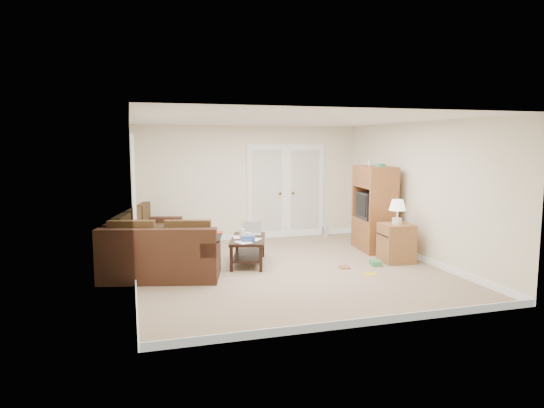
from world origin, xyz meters
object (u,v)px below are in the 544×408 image
object	(u,v)px
tv_armoire	(374,208)
side_cabinet	(396,240)
sectional_sofa	(153,249)
coffee_table	(248,249)

from	to	relation	value
tv_armoire	side_cabinet	distance (m)	1.11
sectional_sofa	tv_armoire	xyz separation A→B (m)	(4.29, 0.24, 0.51)
tv_armoire	side_cabinet	xyz separation A→B (m)	(-0.09, -1.02, -0.44)
coffee_table	sectional_sofa	bearing A→B (deg)	-168.81
sectional_sofa	coffee_table	bearing A→B (deg)	8.37
sectional_sofa	tv_armoire	bearing A→B (deg)	17.46
coffee_table	tv_armoire	size ratio (longest dim) A/B	0.70
coffee_table	side_cabinet	xyz separation A→B (m)	(2.57, -0.61, 0.15)
sectional_sofa	coffee_table	distance (m)	1.64
sectional_sofa	tv_armoire	world-z (taller)	tv_armoire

